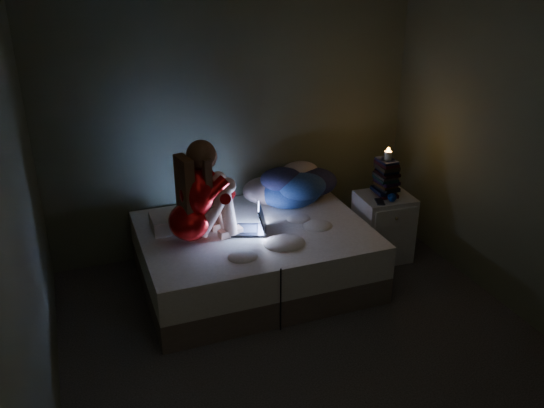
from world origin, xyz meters
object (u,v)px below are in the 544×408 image
bed (255,256)px  nightstand (383,227)px  candle (388,154)px  phone (381,202)px  woman (188,194)px  laptop (244,218)px

bed → nightstand: 1.32m
nightstand → candle: 0.74m
bed → phone: 1.26m
woman → bed: bearing=-7.5°
nightstand → candle: (-0.00, 0.02, 0.74)m
nightstand → phone: bearing=-132.8°
bed → woman: woman is taller
woman → laptop: woman is taller
laptop → candle: 1.47m
laptop → phone: laptop is taller
bed → woman: bearing=-176.5°
woman → nightstand: 2.00m
bed → candle: 1.54m
nightstand → bed: bearing=-176.7°
laptop → phone: size_ratio=2.57×
candle → bed: bearing=-178.8°
woman → phone: woman is taller
laptop → bed: bearing=30.9°
bed → nightstand: bearing=0.4°
candle → phone: bearing=-131.7°
nightstand → phone: (-0.12, -0.12, 0.33)m
candle → phone: 0.45m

